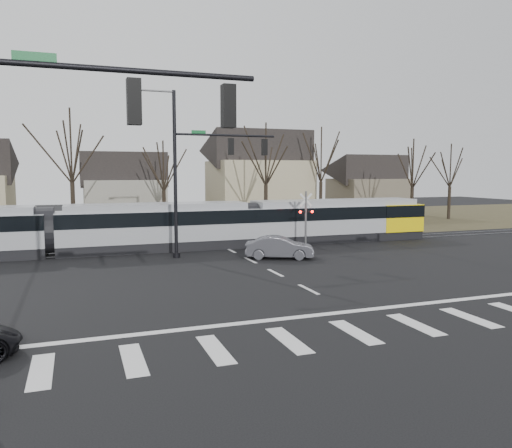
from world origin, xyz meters
name	(u,v)px	position (x,y,z in m)	size (l,w,h in m)	color
ground	(330,300)	(0.00, 0.00, 0.00)	(140.00, 140.00, 0.00)	black
grass_verge	(179,225)	(0.00, 32.00, 0.01)	(140.00, 28.00, 0.01)	#38331E
crosswalk	(386,328)	(0.00, -4.00, 0.01)	(27.00, 2.60, 0.01)	silver
stop_line	(352,311)	(0.00, -1.80, 0.01)	(28.00, 0.35, 0.01)	silver
lane_dashes	(223,246)	(0.00, 16.00, 0.01)	(0.18, 30.00, 0.01)	silver
rail_pair	(224,246)	(0.00, 15.80, 0.03)	(90.00, 1.52, 0.06)	#59595E
tram	(155,225)	(-4.76, 16.00, 1.73)	(41.97, 3.12, 3.18)	gray
sedan	(280,247)	(1.90, 10.00, 0.69)	(4.41, 2.99, 1.37)	#46474D
signal_pole_near_left	(43,153)	(-10.41, -6.00, 5.70)	(9.28, 0.44, 10.20)	black
signal_pole_far	(200,166)	(-2.41, 12.50, 5.70)	(9.28, 0.44, 10.20)	black
rail_crossing_signal	(306,222)	(5.00, 12.79, 1.89)	(1.08, 0.36, 4.00)	#59595B
tree_row	(213,175)	(2.00, 26.00, 5.00)	(59.20, 7.20, 10.00)	black
house_b	(124,185)	(-5.00, 36.00, 3.97)	(8.64, 7.56, 7.65)	gray
house_c	(259,173)	(9.00, 33.00, 5.23)	(10.80, 8.64, 10.10)	tan
house_d	(368,183)	(24.00, 35.00, 3.97)	(8.64, 7.56, 7.65)	brown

